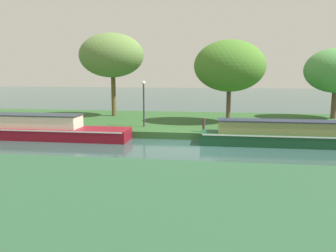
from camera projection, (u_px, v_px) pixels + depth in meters
ground_plane at (181, 148)px, 17.68m from camera, size 120.00×120.00×0.00m
riverbank_far at (192, 123)px, 24.49m from camera, size 72.00×10.00×0.40m
riverbank_near at (145, 217)px, 8.85m from camera, size 72.00×10.00×0.40m
maroon_barge at (43, 129)px, 19.90m from camera, size 9.53×1.87×1.41m
forest_narrowboat at (299, 135)px, 17.93m from camera, size 10.40×1.43×1.33m
willow_tree_left at (111, 55)px, 25.81m from camera, size 4.88×3.75×6.22m
willow_tree_centre at (230, 66)px, 22.77m from camera, size 4.68×4.01×5.46m
lamp_post at (144, 98)px, 21.44m from camera, size 0.24×0.24×2.85m
mooring_post_near at (204, 125)px, 19.88m from camera, size 0.16×0.16×0.78m
mooring_post_far at (46, 123)px, 21.25m from camera, size 0.16×0.16×0.55m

